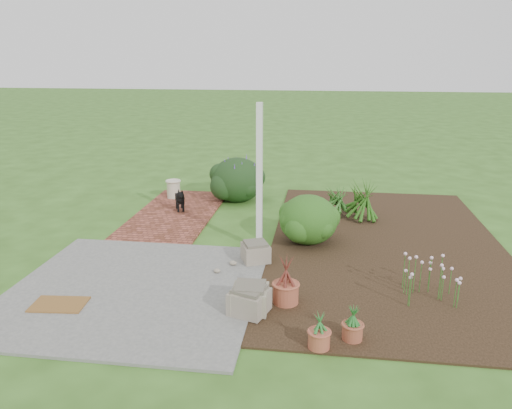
# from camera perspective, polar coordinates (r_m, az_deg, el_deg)

# --- Properties ---
(ground) EXTENTS (80.00, 80.00, 0.00)m
(ground) POSITION_cam_1_polar(r_m,az_deg,el_deg) (8.65, -1.69, -5.15)
(ground) COLOR #32571B
(ground) RESTS_ON ground
(concrete_patio) EXTENTS (3.50, 3.50, 0.04)m
(concrete_patio) POSITION_cam_1_polar(r_m,az_deg,el_deg) (7.42, -13.70, -9.36)
(concrete_patio) COLOR #5D5D5B
(concrete_patio) RESTS_ON ground
(brick_path) EXTENTS (1.60, 3.50, 0.04)m
(brick_path) POSITION_cam_1_polar(r_m,az_deg,el_deg) (10.63, -9.17, -1.02)
(brick_path) COLOR brown
(brick_path) RESTS_ON ground
(garden_bed) EXTENTS (4.00, 7.00, 0.03)m
(garden_bed) POSITION_cam_1_polar(r_m,az_deg,el_deg) (9.08, 14.67, -4.55)
(garden_bed) COLOR black
(garden_bed) RESTS_ON ground
(veranda_post) EXTENTS (0.10, 0.10, 2.50)m
(veranda_post) POSITION_cam_1_polar(r_m,az_deg,el_deg) (8.32, 0.40, 3.01)
(veranda_post) COLOR white
(veranda_post) RESTS_ON ground
(stone_trough_near) EXTENTS (0.56, 0.56, 0.30)m
(stone_trough_near) POSITION_cam_1_polar(r_m,az_deg,el_deg) (6.52, -0.77, -11.04)
(stone_trough_near) COLOR gray
(stone_trough_near) RESTS_ON concrete_patio
(stone_trough_mid) EXTENTS (0.47, 0.47, 0.30)m
(stone_trough_mid) POSITION_cam_1_polar(r_m,az_deg,el_deg) (6.58, -0.68, -10.73)
(stone_trough_mid) COLOR #7A6F5B
(stone_trough_mid) RESTS_ON concrete_patio
(stone_trough_far) EXTENTS (0.54, 0.54, 0.27)m
(stone_trough_far) POSITION_cam_1_polar(r_m,az_deg,el_deg) (8.05, -0.04, -5.52)
(stone_trough_far) COLOR #736856
(stone_trough_far) RESTS_ON concrete_patio
(coir_doormat) EXTENTS (0.74, 0.51, 0.02)m
(coir_doormat) POSITION_cam_1_polar(r_m,az_deg,el_deg) (7.24, -21.59, -10.56)
(coir_doormat) COLOR brown
(coir_doormat) RESTS_ON concrete_patio
(black_dog) EXTENTS (0.30, 0.51, 0.46)m
(black_dog) POSITION_cam_1_polar(r_m,az_deg,el_deg) (10.66, -8.69, 0.70)
(black_dog) COLOR black
(black_dog) RESTS_ON brick_path
(cream_ceramic_urn) EXTENTS (0.30, 0.30, 0.40)m
(cream_ceramic_urn) POSITION_cam_1_polar(r_m,az_deg,el_deg) (11.70, -9.40, 1.75)
(cream_ceramic_urn) COLOR beige
(cream_ceramic_urn) RESTS_ON brick_path
(evergreen_shrub) EXTENTS (1.18, 1.18, 0.88)m
(evergreen_shrub) POSITION_cam_1_polar(r_m,az_deg,el_deg) (8.82, 6.02, -1.57)
(evergreen_shrub) COLOR #19410F
(evergreen_shrub) RESTS_ON garden_bed
(agapanthus_clump_back) EXTENTS (1.27, 1.27, 0.92)m
(agapanthus_clump_back) POSITION_cam_1_polar(r_m,az_deg,el_deg) (10.20, 12.07, 0.82)
(agapanthus_clump_back) COLOR #1A420D
(agapanthus_clump_back) RESTS_ON garden_bed
(agapanthus_clump_front) EXTENTS (0.95, 0.95, 0.73)m
(agapanthus_clump_front) POSITION_cam_1_polar(r_m,az_deg,el_deg) (10.46, 9.09, 0.84)
(agapanthus_clump_front) COLOR #183912
(agapanthus_clump_front) RESTS_ON garden_bed
(pink_flower_patch) EXTENTS (1.07, 1.07, 0.56)m
(pink_flower_patch) POSITION_cam_1_polar(r_m,az_deg,el_deg) (7.31, 19.39, -7.77)
(pink_flower_patch) COLOR #113D0F
(pink_flower_patch) RESTS_ON garden_bed
(terracotta_pot_bronze) EXTENTS (0.42, 0.42, 0.28)m
(terracotta_pot_bronze) POSITION_cam_1_polar(r_m,az_deg,el_deg) (6.79, 3.41, -10.06)
(terracotta_pot_bronze) COLOR #9B4D34
(terracotta_pot_bronze) RESTS_ON garden_bed
(terracotta_pot_small_left) EXTENTS (0.31, 0.31, 0.20)m
(terracotta_pot_small_left) POSITION_cam_1_polar(r_m,az_deg,el_deg) (6.11, 10.96, -14.05)
(terracotta_pot_small_left) COLOR brown
(terracotta_pot_small_left) RESTS_ON garden_bed
(terracotta_pot_small_right) EXTENTS (0.33, 0.33, 0.21)m
(terracotta_pot_small_right) POSITION_cam_1_polar(r_m,az_deg,el_deg) (5.90, 7.22, -15.03)
(terracotta_pot_small_right) COLOR #A04C36
(terracotta_pot_small_right) RESTS_ON garden_bed
(purple_flowering_bush) EXTENTS (1.55, 1.55, 1.02)m
(purple_flowering_bush) POSITION_cam_1_polar(r_m,az_deg,el_deg) (11.41, -2.17, 2.97)
(purple_flowering_bush) COLOR black
(purple_flowering_bush) RESTS_ON ground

